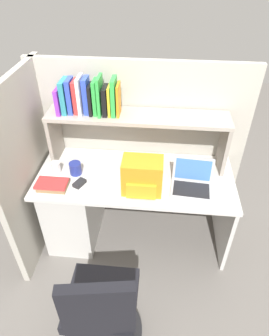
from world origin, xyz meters
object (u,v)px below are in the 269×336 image
Objects in this scene: computer_mouse at (79,183)px; snack_canister at (75,168)px; backpack at (142,176)px; office_chair at (103,313)px; paper_cup at (56,167)px; laptop at (192,182)px.

snack_canister is at bearing 139.90° from computer_mouse.
office_chair is (-0.18, -0.81, -0.47)m from backpack.
backpack reaches higher than paper_cup.
paper_cup is at bearing 173.06° from computer_mouse.
laptop is at bearing -4.33° from paper_cup.
office_chair is at bearing -60.61° from paper_cup.
snack_canister is (-0.56, 0.15, -0.08)m from backpack.
paper_cup is at bearing 178.05° from snack_canister.
computer_mouse is 1.00× the size of snack_canister.
backpack reaches higher than office_chair.
laptop is 3.48× the size of paper_cup.
paper_cup is (-1.10, 0.08, -0.00)m from laptop.
computer_mouse is (-0.49, 0.01, -0.12)m from backpack.
snack_canister is (-0.94, 0.08, 0.00)m from laptop.
paper_cup is 0.90× the size of snack_canister.
laptop is 0.88m from computer_mouse.
paper_cup is at bearing 175.67° from laptop.
laptop reaches higher than computer_mouse.
office_chair is (0.38, -0.95, -0.39)m from snack_canister.
office_chair reaches higher than snack_canister.
backpack is at bearing -11.83° from paper_cup.
backpack is at bearing 23.97° from computer_mouse.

